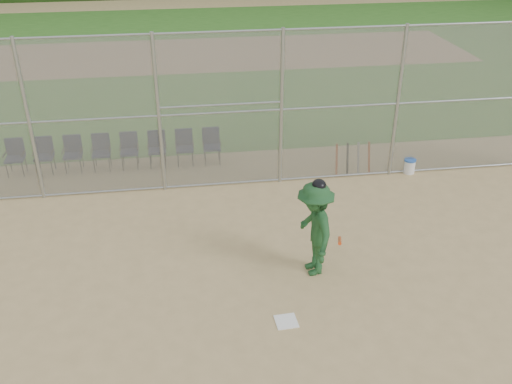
{
  "coord_description": "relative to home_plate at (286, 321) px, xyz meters",
  "views": [
    {
      "loc": [
        -1.55,
        -8.11,
        6.93
      ],
      "look_at": [
        0.0,
        2.5,
        1.1
      ],
      "focal_mm": 40.0,
      "sensor_mm": 36.0,
      "label": 1
    }
  ],
  "objects": [
    {
      "name": "backstop_fence",
      "position": [
        -0.12,
        5.41,
        2.06
      ],
      "size": [
        16.09,
        0.09,
        4.0
      ],
      "color": "gray",
      "rests_on": "ground"
    },
    {
      "name": "ground",
      "position": [
        -0.12,
        0.41,
        -0.01
      ],
      "size": [
        100.0,
        100.0,
        0.0
      ],
      "primitive_type": "plane",
      "color": "tan",
      "rests_on": "ground"
    },
    {
      "name": "chair_1",
      "position": [
        -5.3,
        6.85,
        0.47
      ],
      "size": [
        0.54,
        0.52,
        0.96
      ],
      "primitive_type": null,
      "color": "#0F1738",
      "rests_on": "ground"
    },
    {
      "name": "chair_5",
      "position": [
        -2.3,
        6.85,
        0.47
      ],
      "size": [
        0.54,
        0.52,
        0.96
      ],
      "primitive_type": null,
      "color": "#0F1738",
      "rests_on": "ground"
    },
    {
      "name": "chair_6",
      "position": [
        -1.55,
        6.85,
        0.47
      ],
      "size": [
        0.54,
        0.52,
        0.96
      ],
      "primitive_type": null,
      "color": "#0F1738",
      "rests_on": "ground"
    },
    {
      "name": "chair_3",
      "position": [
        -3.8,
        6.85,
        0.47
      ],
      "size": [
        0.54,
        0.52,
        0.96
      ],
      "primitive_type": null,
      "color": "#0F1738",
      "rests_on": "ground"
    },
    {
      "name": "grass_strip",
      "position": [
        -0.12,
        18.41,
        -0.0
      ],
      "size": [
        100.0,
        100.0,
        0.0
      ],
      "primitive_type": "plane",
      "color": "#2E631D",
      "rests_on": "ground"
    },
    {
      "name": "spare_bats",
      "position": [
        2.91,
        5.65,
        0.41
      ],
      "size": [
        0.96,
        0.28,
        0.85
      ],
      "color": "#D84C14",
      "rests_on": "ground"
    },
    {
      "name": "chair_4",
      "position": [
        -3.05,
        6.85,
        0.47
      ],
      "size": [
        0.54,
        0.52,
        0.96
      ],
      "primitive_type": null,
      "color": "#0F1738",
      "rests_on": "ground"
    },
    {
      "name": "home_plate",
      "position": [
        0.0,
        0.0,
        0.0
      ],
      "size": [
        0.41,
        0.41,
        0.02
      ],
      "primitive_type": "cube",
      "rotation": [
        0.0,
        0.0,
        0.05
      ],
      "color": "white",
      "rests_on": "ground"
    },
    {
      "name": "batter_at_plate",
      "position": [
        0.81,
        1.44,
        1.0
      ],
      "size": [
        0.97,
        1.46,
        2.08
      ],
      "color": "#1F4E26",
      "rests_on": "ground"
    },
    {
      "name": "water_cooler",
      "position": [
        4.43,
        5.4,
        0.2
      ],
      "size": [
        0.32,
        0.32,
        0.4
      ],
      "color": "white",
      "rests_on": "ground"
    },
    {
      "name": "chair_2",
      "position": [
        -4.55,
        6.85,
        0.47
      ],
      "size": [
        0.54,
        0.52,
        0.96
      ],
      "primitive_type": null,
      "color": "#0F1738",
      "rests_on": "ground"
    },
    {
      "name": "chair_0",
      "position": [
        -6.06,
        6.85,
        0.47
      ],
      "size": [
        0.54,
        0.52,
        0.96
      ],
      "primitive_type": null,
      "color": "#0F1738",
      "rests_on": "ground"
    },
    {
      "name": "chair_7",
      "position": [
        -0.8,
        6.85,
        0.47
      ],
      "size": [
        0.54,
        0.52,
        0.96
      ],
      "primitive_type": null,
      "color": "#0F1738",
      "rests_on": "ground"
    },
    {
      "name": "dirt_patch_far",
      "position": [
        -0.12,
        18.41,
        -0.0
      ],
      "size": [
        24.0,
        24.0,
        0.0
      ],
      "primitive_type": "plane",
      "color": "tan",
      "rests_on": "ground"
    }
  ]
}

